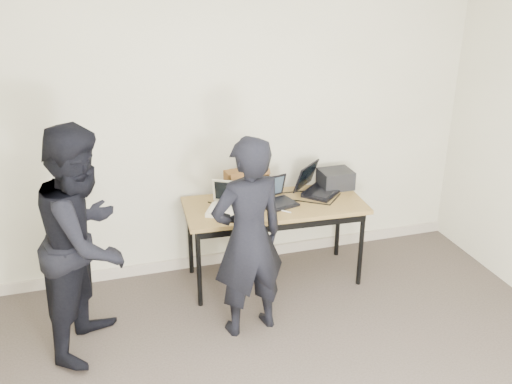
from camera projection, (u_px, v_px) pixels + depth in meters
name	position (u px, v px, depth m)	size (l,w,h in m)	color
room	(330.00, 242.00, 2.81)	(4.60, 4.60, 2.80)	#423932
desk	(275.00, 211.00, 4.77)	(1.53, 0.73, 0.72)	brown
laptop_beige	(227.00, 206.00, 4.61)	(0.38, 0.38, 0.23)	beige
laptop_center	(276.00, 198.00, 4.75)	(0.34, 0.34, 0.22)	black
laptop_right	(316.00, 186.00, 4.96)	(0.47, 0.47, 0.25)	black
leather_satchel	(247.00, 183.00, 4.85)	(0.38, 0.23, 0.25)	brown
tissue	(250.00, 165.00, 4.80)	(0.13, 0.10, 0.08)	white
equipment_box	(335.00, 179.00, 5.06)	(0.28, 0.24, 0.16)	black
power_brick	(255.00, 214.00, 4.54)	(0.07, 0.04, 0.03)	black
cables	(280.00, 203.00, 4.76)	(1.15, 0.41, 0.01)	black
person_typist	(248.00, 238.00, 4.08)	(0.56, 0.37, 1.54)	black
person_observer	(86.00, 240.00, 3.92)	(0.81, 0.63, 1.67)	black
baseboard	(226.00, 257.00, 5.28)	(4.50, 0.03, 0.10)	#B2A593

